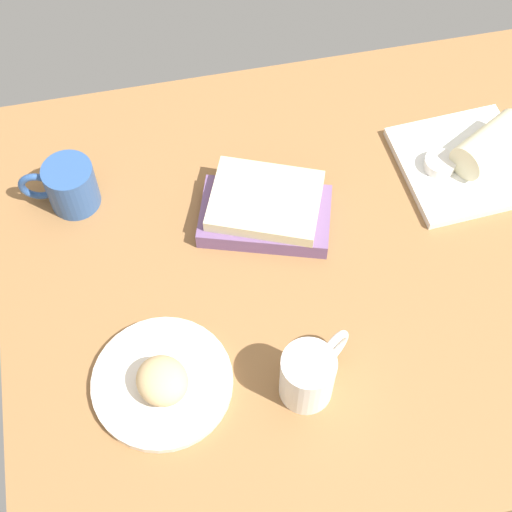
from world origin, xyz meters
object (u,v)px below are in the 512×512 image
Objects in this scene: breakfast_wrap at (490,145)px; book_stack at (265,210)px; sauce_cup at (440,163)px; scone_pastry at (162,381)px; square_plate at (464,164)px; round_plate at (162,382)px; coffee_mug at (69,185)px; second_mug at (309,374)px.

breakfast_wrap is 0.55× the size of book_stack.
breakfast_wrap reaches higher than sauce_cup.
book_stack is at bearing -127.97° from scone_pastry.
scone_pastry reaches higher than square_plate.
square_plate is 5.31cm from sauce_cup.
round_plate is at bearing 28.98° from sauce_cup.
round_plate is at bearing 105.48° from coffee_mug.
sauce_cup is at bearing -115.44° from breakfast_wrap.
round_plate is 1.61× the size of coffee_mug.
round_plate is 38.43cm from coffee_mug.
square_plate is 3.98× the size of sauce_cup.
coffee_mug reaches higher than scone_pastry.
coffee_mug reaches higher than breakfast_wrap.
round_plate is 22.27cm from second_mug.
coffee_mug is 1.12× the size of second_mug.
square_plate is 37.30cm from book_stack.
scone_pastry is 69.85cm from breakfast_wrap.
sauce_cup is 47.52cm from second_mug.
round_plate is at bearing -13.27° from second_mug.
breakfast_wrap is (-3.95, -0.27, 4.10)cm from square_plate.
scone_pastry is at bearing 29.95° from sauce_cup.
square_plate is 1.67× the size of coffee_mug.
book_stack is 2.09× the size of second_mug.
sauce_cup is 32.30cm from book_stack.
square_plate is 1.61× the size of breakfast_wrap.
sauce_cup is 0.47× the size of second_mug.
coffee_mug is at bearing -53.08° from second_mug.
coffee_mug is at bearing -5.67° from square_plate.
scone_pastry is 21.49cm from second_mug.
coffee_mug is (10.36, -37.98, 0.57)cm from scone_pastry.
coffee_mug is (72.73, -6.55, -0.41)cm from breakfast_wrap.
second_mug reaches higher than breakfast_wrap.
breakfast_wrap reaches higher than round_plate.
second_mug is at bearing 89.52° from book_stack.
scone_pastry is 0.33× the size of book_stack.
scone_pastry is 66.28cm from square_plate.
second_mug is (-21.24, 5.01, 4.40)cm from round_plate.
round_plate is 2.63× the size of scone_pastry.
square_plate is at bearing -176.07° from sauce_cup.
second_mug is (-31.45, 41.87, 0.61)cm from coffee_mug.
book_stack is (-21.50, -26.24, 2.04)cm from round_plate.
book_stack is 1.87× the size of coffee_mug.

